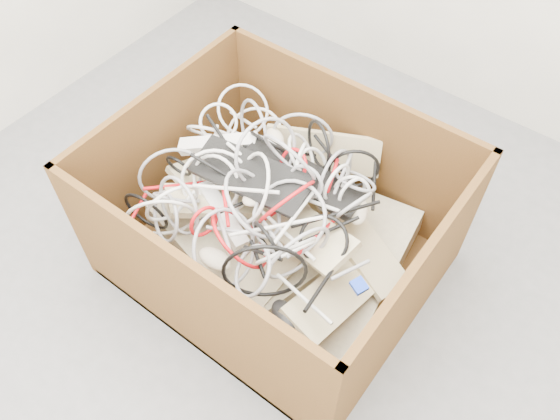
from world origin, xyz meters
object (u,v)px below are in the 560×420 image
Objects in this scene: power_strip_right at (222,215)px; cardboard_box at (274,237)px; power_strip_left at (218,144)px; vga_plug at (359,286)px.

cardboard_box is at bearing 66.95° from power_strip_right.
cardboard_box is 0.24m from power_strip_right.
power_strip_left is (-0.30, 0.07, 0.23)m from cardboard_box.
power_strip_left is 0.27m from power_strip_right.
power_strip_left is 0.72m from vga_plug.
cardboard_box reaches higher than vga_plug.
cardboard_box reaches higher than power_strip_right.
power_strip_right is at bearing -134.22° from cardboard_box.
vga_plug is (0.52, 0.01, 0.06)m from power_strip_right.
power_strip_right is 0.52m from vga_plug.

